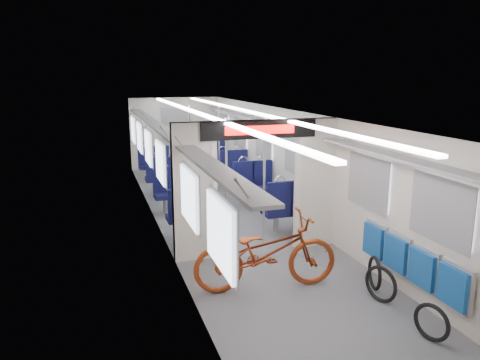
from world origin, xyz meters
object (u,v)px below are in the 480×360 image
(bike_hoop_a, at_px, (431,324))
(stanchion_near_right, at_px, (264,182))
(seat_bay_far_left, at_px, (159,167))
(stanchion_near_left, at_px, (227,184))
(bike_hoop_b, at_px, (381,286))
(flip_bench, at_px, (410,261))
(seat_bay_far_right, at_px, (221,160))
(seat_bay_near_right, at_px, (270,192))
(stanchion_far_right, at_px, (219,153))
(stanchion_far_left, at_px, (191,153))
(seat_bay_near_left, at_px, (183,198))
(bike_hoop_c, at_px, (374,275))
(bicycle, at_px, (266,252))

(bike_hoop_a, distance_m, stanchion_near_right, 3.84)
(bike_hoop_a, height_order, stanchion_near_right, stanchion_near_right)
(seat_bay_far_left, bearing_deg, bike_hoop_a, -77.55)
(stanchion_near_left, bearing_deg, bike_hoop_b, -63.07)
(flip_bench, height_order, bike_hoop_a, flip_bench)
(seat_bay_far_right, relative_size, stanchion_near_left, 0.97)
(seat_bay_near_right, height_order, stanchion_far_right, stanchion_far_right)
(seat_bay_far_right, bearing_deg, stanchion_far_left, -123.77)
(flip_bench, bearing_deg, stanchion_far_left, 105.36)
(seat_bay_near_left, height_order, seat_bay_far_left, seat_bay_near_left)
(bike_hoop_b, relative_size, seat_bay_near_right, 0.22)
(bike_hoop_b, xyz_separation_m, stanchion_far_right, (-0.65, 5.94, 0.92))
(bike_hoop_b, distance_m, stanchion_far_left, 6.33)
(flip_bench, height_order, stanchion_near_right, stanchion_near_right)
(stanchion_near_left, bearing_deg, stanchion_near_right, -6.57)
(seat_bay_far_right, height_order, stanchion_near_left, stanchion_near_left)
(stanchion_near_left, height_order, stanchion_far_right, same)
(seat_bay_far_right, distance_m, stanchion_near_right, 5.47)
(bike_hoop_a, height_order, seat_bay_far_left, seat_bay_far_left)
(stanchion_near_left, bearing_deg, seat_bay_far_right, 75.76)
(seat_bay_near_right, relative_size, stanchion_far_left, 1.01)
(flip_bench, xyz_separation_m, seat_bay_far_left, (-2.29, 7.74, -0.04))
(flip_bench, distance_m, stanchion_far_left, 6.46)
(seat_bay_far_left, bearing_deg, stanchion_far_left, -69.11)
(bike_hoop_a, relative_size, seat_bay_far_left, 0.22)
(bike_hoop_c, height_order, seat_bay_far_left, seat_bay_far_left)
(seat_bay_near_right, distance_m, stanchion_near_left, 1.98)
(bike_hoop_b, height_order, seat_bay_near_left, seat_bay_near_left)
(bike_hoop_a, xyz_separation_m, bike_hoop_c, (0.14, 1.36, 0.02))
(flip_bench, height_order, seat_bay_near_right, seat_bay_near_right)
(bike_hoop_c, bearing_deg, flip_bench, -61.13)
(seat_bay_far_left, xyz_separation_m, stanchion_far_right, (1.26, -1.71, 0.61))
(seat_bay_far_right, bearing_deg, stanchion_near_left, -104.24)
(stanchion_far_right, bearing_deg, bicycle, -97.80)
(stanchion_near_right, bearing_deg, bike_hoop_b, -75.08)
(bike_hoop_b, bearing_deg, flip_bench, -11.92)
(seat_bay_near_left, xyz_separation_m, stanchion_far_left, (0.59, 1.92, 0.60))
(bike_hoop_a, bearing_deg, stanchion_near_right, 101.00)
(bike_hoop_b, xyz_separation_m, seat_bay_near_right, (-0.04, 4.06, 0.34))
(seat_bay_near_right, xyz_separation_m, stanchion_far_right, (-0.61, 1.88, 0.58))
(seat_bay_near_left, height_order, seat_bay_near_right, seat_bay_near_right)
(bike_hoop_c, xyz_separation_m, seat_bay_near_right, (-0.18, 3.71, 0.35))
(bike_hoop_a, relative_size, stanchion_near_right, 0.20)
(stanchion_near_left, bearing_deg, seat_bay_near_left, 109.51)
(bicycle, xyz_separation_m, seat_bay_near_right, (1.30, 3.20, 0.02))
(seat_bay_far_right, xyz_separation_m, stanchion_near_right, (-0.67, -5.39, 0.59))
(stanchion_near_left, xyz_separation_m, stanchion_far_left, (0.06, 3.39, 0.00))
(stanchion_far_right, bearing_deg, seat_bay_far_left, 126.33)
(bicycle, distance_m, stanchion_far_right, 5.16)
(stanchion_far_left, bearing_deg, seat_bay_near_right, -58.05)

